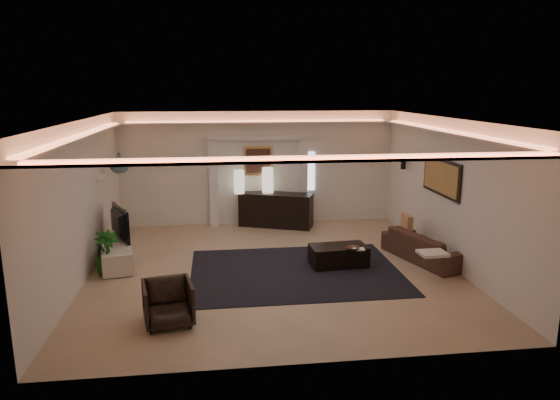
{
  "coord_description": "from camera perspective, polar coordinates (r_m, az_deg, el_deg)",
  "views": [
    {
      "loc": [
        -1.05,
        -9.28,
        3.47
      ],
      "look_at": [
        0.2,
        0.6,
        1.25
      ],
      "focal_mm": 32.33,
      "sensor_mm": 36.0,
      "label": 1
    }
  ],
  "objects": [
    {
      "name": "throw_pillow",
      "position": [
        11.37,
        14.15,
        -2.7
      ],
      "size": [
        0.15,
        0.44,
        0.44
      ],
      "primitive_type": "cube",
      "rotation": [
        0.0,
        0.0,
        -0.03
      ],
      "color": "tan",
      "rests_on": "sofa"
    },
    {
      "name": "area_rug",
      "position": [
        9.82,
        1.76,
        -8.09
      ],
      "size": [
        4.0,
        3.0,
        0.01
      ],
      "primitive_type": "cube",
      "color": "black",
      "rests_on": "ground"
    },
    {
      "name": "plant",
      "position": [
        10.08,
        -18.97,
        -5.74
      ],
      "size": [
        0.65,
        0.65,
        0.85
      ],
      "primitive_type": "imported",
      "rotation": [
        0.0,
        0.0,
        0.52
      ],
      "color": "#154911",
      "rests_on": "ground"
    },
    {
      "name": "console",
      "position": [
        12.85,
        -0.46,
        -1.25
      ],
      "size": [
        1.92,
        1.2,
        0.92
      ],
      "primitive_type": "cube",
      "rotation": [
        0.0,
        0.0,
        -0.37
      ],
      "color": "black",
      "rests_on": "ground"
    },
    {
      "name": "lamp_left",
      "position": [
        12.76,
        -4.63,
        1.78
      ],
      "size": [
        0.35,
        0.35,
        0.58
      ],
      "primitive_type": "cylinder",
      "rotation": [
        0.0,
        0.0,
        0.43
      ],
      "color": "white",
      "rests_on": "console"
    },
    {
      "name": "pilaster_right",
      "position": [
        13.08,
        2.59,
        2.12
      ],
      "size": [
        0.22,
        0.2,
        2.2
      ],
      "primitive_type": "cube",
      "color": "silver",
      "rests_on": "ground"
    },
    {
      "name": "floor",
      "position": [
        9.96,
        -0.71,
        -7.82
      ],
      "size": [
        7.0,
        7.0,
        0.0
      ],
      "primitive_type": "plane",
      "color": "tan",
      "rests_on": "ground"
    },
    {
      "name": "wall_front",
      "position": [
        6.21,
        2.94,
        -6.43
      ],
      "size": [
        7.0,
        0.0,
        7.0
      ],
      "primitive_type": "plane",
      "rotation": [
        -1.57,
        0.0,
        0.0
      ],
      "color": "silver",
      "rests_on": "ground"
    },
    {
      "name": "art_panel_gold",
      "position": [
        10.73,
        17.7,
        2.47
      ],
      "size": [
        0.02,
        1.5,
        0.62
      ],
      "primitive_type": "cube",
      "color": "tan",
      "rests_on": "wall_right"
    },
    {
      "name": "cove_soffit",
      "position": [
        9.37,
        -0.76,
        7.37
      ],
      "size": [
        7.0,
        7.0,
        0.04
      ],
      "primitive_type": "cube",
      "color": "silver",
      "rests_on": "ceiling"
    },
    {
      "name": "media_ledge",
      "position": [
        10.94,
        -18.01,
        -5.32
      ],
      "size": [
        0.99,
        2.28,
        0.42
      ],
      "primitive_type": "cube",
      "rotation": [
        0.0,
        0.0,
        0.2
      ],
      "color": "beige",
      "rests_on": "ground"
    },
    {
      "name": "wall_niche",
      "position": [
        11.09,
        -19.57,
        2.4
      ],
      "size": [
        0.1,
        0.55,
        0.04
      ],
      "primitive_type": "cube",
      "color": "silver",
      "rests_on": "wall_left"
    },
    {
      "name": "bowl",
      "position": [
        9.84,
        8.2,
        -5.47
      ],
      "size": [
        0.29,
        0.29,
        0.07
      ],
      "primitive_type": "imported",
      "rotation": [
        0.0,
        0.0,
        -0.08
      ],
      "color": "#482E1D",
      "rests_on": "coffee_table"
    },
    {
      "name": "throw_blanket",
      "position": [
        9.55,
        16.89,
        -5.79
      ],
      "size": [
        0.51,
        0.42,
        0.05
      ],
      "primitive_type": "cube",
      "rotation": [
        0.0,
        0.0,
        0.05
      ],
      "color": "#FFF3CB",
      "rests_on": "sofa"
    },
    {
      "name": "tv",
      "position": [
        10.82,
        -18.18,
        -2.46
      ],
      "size": [
        1.11,
        0.6,
        0.66
      ],
      "primitive_type": "imported",
      "rotation": [
        0.0,
        0.0,
        1.98
      ],
      "color": "black",
      "rests_on": "media_ledge"
    },
    {
      "name": "painting_frame",
      "position": [
        12.92,
        -2.49,
        4.46
      ],
      "size": [
        0.74,
        0.04,
        0.74
      ],
      "primitive_type": "cube",
      "color": "tan",
      "rests_on": "wall_back"
    },
    {
      "name": "daylight_slit",
      "position": [
        13.15,
        3.4,
        3.27
      ],
      "size": [
        0.25,
        0.03,
        1.0
      ],
      "primitive_type": "cube",
      "color": "white",
      "rests_on": "wall_back"
    },
    {
      "name": "magazine",
      "position": [
        9.88,
        8.91,
        -5.53
      ],
      "size": [
        0.23,
        0.17,
        0.03
      ],
      "primitive_type": "cube",
      "rotation": [
        0.0,
        0.0,
        -0.08
      ],
      "color": "white",
      "rests_on": "coffee_table"
    },
    {
      "name": "wall_right",
      "position": [
        10.53,
        18.55,
        0.85
      ],
      "size": [
        0.0,
        7.0,
        7.0
      ],
      "primitive_type": "plane",
      "rotation": [
        1.57,
        0.0,
        -1.57
      ],
      "color": "silver",
      "rests_on": "ground"
    },
    {
      "name": "coffee_table",
      "position": [
        10.15,
        6.63,
        -6.28
      ],
      "size": [
        1.15,
        0.68,
        0.41
      ],
      "primitive_type": "cube",
      "rotation": [
        0.0,
        0.0,
        0.07
      ],
      "color": "black",
      "rests_on": "ground"
    },
    {
      "name": "pilaster_left",
      "position": [
        12.9,
        -7.54,
        1.87
      ],
      "size": [
        0.22,
        0.2,
        2.2
      ],
      "primitive_type": "cube",
      "color": "silver",
      "rests_on": "ground"
    },
    {
      "name": "ceiling",
      "position": [
        9.35,
        -0.76,
        9.08
      ],
      "size": [
        7.0,
        7.0,
        0.0
      ],
      "primitive_type": "plane",
      "rotation": [
        3.14,
        0.0,
        0.0
      ],
      "color": "white",
      "rests_on": "ground"
    },
    {
      "name": "alcove_header",
      "position": [
        12.78,
        -2.49,
        7.08
      ],
      "size": [
        2.52,
        0.2,
        0.12
      ],
      "primitive_type": "cube",
      "color": "silver",
      "rests_on": "wall_back"
    },
    {
      "name": "ginger_jar",
      "position": [
        11.46,
        -17.74,
        4.04
      ],
      "size": [
        0.51,
        0.51,
        0.43
      ],
      "primitive_type": "imported",
      "rotation": [
        0.0,
        0.0,
        0.25
      ],
      "color": "slate",
      "rests_on": "wall_niche"
    },
    {
      "name": "wall_left",
      "position": [
        9.8,
        -21.51,
        -0.21
      ],
      "size": [
        0.0,
        7.0,
        7.0
      ],
      "primitive_type": "plane",
      "rotation": [
        1.57,
        0.0,
        1.57
      ],
      "color": "silver",
      "rests_on": "ground"
    },
    {
      "name": "art_panel_frame",
      "position": [
        10.74,
        17.82,
        2.48
      ],
      "size": [
        0.04,
        1.64,
        0.74
      ],
      "primitive_type": "cube",
      "color": "black",
      "rests_on": "wall_right"
    },
    {
      "name": "painting_canvas",
      "position": [
        12.89,
        -2.48,
        4.44
      ],
      "size": [
        0.62,
        0.02,
        0.62
      ],
      "primitive_type": "cube",
      "color": "#4C2D1E",
      "rests_on": "wall_back"
    },
    {
      "name": "wall_sconce",
      "position": [
        12.43,
        13.78,
        3.93
      ],
      "size": [
        0.12,
        0.12,
        0.22
      ],
      "primitive_type": "cylinder",
      "color": "black",
      "rests_on": "wall_right"
    },
    {
      "name": "wall_back",
      "position": [
        12.98,
        -2.49,
        3.6
      ],
      "size": [
        7.0,
        0.0,
        7.0
      ],
      "primitive_type": "plane",
      "rotation": [
        1.57,
        0.0,
        0.0
      ],
      "color": "silver",
      "rests_on": "ground"
    },
    {
      "name": "armchair",
      "position": [
        7.85,
        -12.55,
        -11.32
      ],
      "size": [
        0.84,
        0.85,
        0.66
      ],
      "primitive_type": "imported",
      "rotation": [
        0.0,
        0.0,
        0.2
      ],
      "color": "black",
      "rests_on": "ground"
    },
    {
      "name": "lamp_right",
      "position": [
        12.81,
        -1.39,
        1.86
      ],
      "size": [
        0.3,
        0.3,
        0.64
      ],
      "primitive_type": "cylinder",
      "rotation": [
        0.0,
        0.0,
        -0.03
      ],
      "color": "#FDF0CF",
      "rests_on": "console"
    },
    {
      "name": "figurine",
      "position": [
        11.77,
        -17.28,
        -1.92
      ],
      "size": [
        0.17,
        0.17,
        0.39
      ],
      "primitive_type": "cylinder",
      "rotation": [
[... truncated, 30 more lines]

